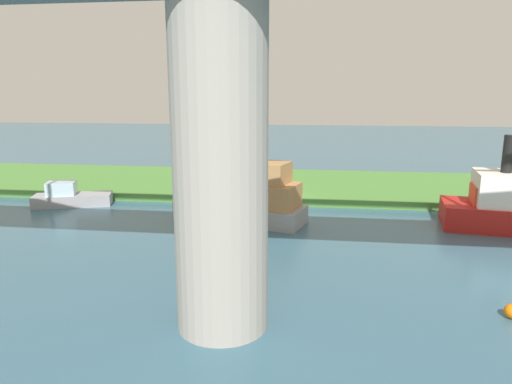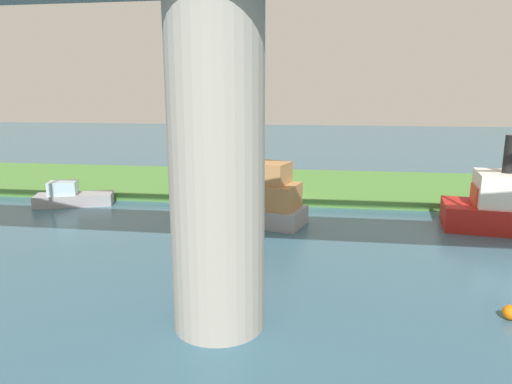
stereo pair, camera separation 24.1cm
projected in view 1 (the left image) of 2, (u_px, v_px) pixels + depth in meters
name	position (u px, v px, depth m)	size (l,w,h in m)	color
ground_plane	(275.00, 206.00, 30.15)	(160.00, 160.00, 0.00)	#386075
grassy_bank	(282.00, 185.00, 35.91)	(80.00, 12.00, 0.50)	#4C8438
bridge_pylon	(220.00, 168.00, 13.57)	(2.89, 2.89, 10.28)	#9E998E
person_on_bank	(256.00, 184.00, 31.09)	(0.50, 0.50, 1.39)	#2D334C
mooring_post	(200.00, 185.00, 32.13)	(0.20, 0.20, 0.87)	brown
motorboat_red	(243.00, 197.00, 26.30)	(8.06, 4.62, 3.91)	#99999E
houseboat_blue	(70.00, 197.00, 30.10)	(5.22, 3.22, 1.64)	#99999E
marker_buoy	(512.00, 311.00, 15.01)	(0.50, 0.50, 0.50)	orange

